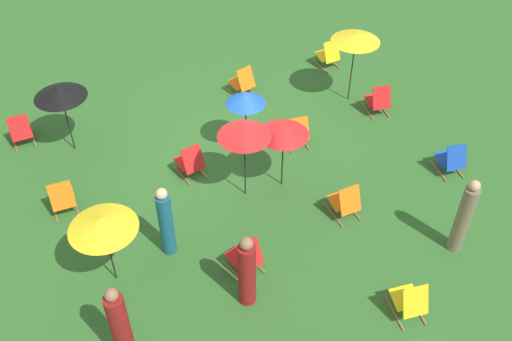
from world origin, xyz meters
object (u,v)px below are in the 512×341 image
object	(u,v)px
deckchair_11	(190,162)
deckchair_5	(410,301)
umbrella_2	(284,129)
deckchair_9	(451,159)
person_3	(247,272)
umbrella_0	(244,131)
umbrella_1	(246,98)
deckchair_1	(345,202)
deckchair_3	(62,198)
deckchair_6	(378,100)
deckchair_10	(21,130)
person_1	(464,218)
umbrella_4	(356,38)
person_0	(166,222)
person_2	(121,327)
deckchair_0	(328,55)
deckchair_4	(243,82)
deckchair_2	(297,132)
umbrella_3	(102,224)
deckchair_7	(246,257)
umbrella_5	(59,91)

from	to	relation	value
deckchair_11	deckchair_5	bearing A→B (deg)	103.38
umbrella_2	deckchair_9	bearing A→B (deg)	161.11
deckchair_9	person_3	bearing A→B (deg)	22.45
umbrella_0	umbrella_1	world-z (taller)	umbrella_0
deckchair_1	deckchair_3	world-z (taller)	same
deckchair_6	deckchair_10	distance (m)	8.93
deckchair_5	person_1	xyz separation A→B (m)	(-1.80, -0.89, 0.50)
umbrella_4	deckchair_6	bearing A→B (deg)	113.87
umbrella_1	person_0	xyz separation A→B (m)	(2.70, 2.24, -0.69)
deckchair_6	person_2	size ratio (longest dim) A/B	0.45
person_1	person_2	xyz separation A→B (m)	(6.63, -0.41, 0.01)
deckchair_0	deckchair_4	xyz separation A→B (m)	(2.81, 0.25, 0.00)
deckchair_10	deckchair_11	size ratio (longest dim) A/B	1.00
deckchair_2	umbrella_1	distance (m)	1.67
deckchair_1	deckchair_10	world-z (taller)	same
deckchair_9	deckchair_10	xyz separation A→B (m)	(8.74, -5.26, 0.00)
deckchair_9	umbrella_4	distance (m)	3.82
deckchair_5	umbrella_3	size ratio (longest dim) A/B	0.51
deckchair_3	deckchair_9	size ratio (longest dim) A/B	1.00
deckchair_4	person_0	size ratio (longest dim) A/B	0.51
deckchair_9	deckchair_3	bearing A→B (deg)	-6.85
deckchair_11	deckchair_0	bearing A→B (deg)	-162.25
deckchair_3	deckchair_6	xyz separation A→B (m)	(-8.08, -0.16, 0.00)
deckchair_7	umbrella_5	distance (m)	5.75
umbrella_0	deckchair_5	bearing A→B (deg)	108.54
umbrella_0	umbrella_5	world-z (taller)	umbrella_0
deckchair_5	person_3	distance (m)	2.95
deckchair_6	umbrella_5	bearing A→B (deg)	-3.19
person_0	person_2	bearing A→B (deg)	21.46
deckchair_5	umbrella_5	bearing A→B (deg)	-49.11
deckchair_5	deckchair_10	xyz separation A→B (m)	(5.56, -8.03, 0.00)
deckchair_4	deckchair_9	world-z (taller)	same
deckchair_4	umbrella_1	world-z (taller)	umbrella_1
deckchair_11	umbrella_1	xyz separation A→B (m)	(-1.52, -0.28, 1.13)
deckchair_9	person_1	bearing A→B (deg)	63.62
deckchair_1	person_3	distance (m)	3.01
umbrella_0	umbrella_4	distance (m)	4.54
deckchair_7	umbrella_1	size ratio (longest dim) A/B	0.52
umbrella_2	person_3	distance (m)	3.31
deckchair_3	person_2	bearing A→B (deg)	96.82
deckchair_9	person_2	distance (m)	8.16
deckchair_10	umbrella_0	world-z (taller)	umbrella_0
umbrella_1	person_0	size ratio (longest dim) A/B	0.98
deckchair_7	person_1	xyz separation A→B (m)	(-4.05, 1.25, 0.50)
umbrella_2	umbrella_4	distance (m)	3.85
umbrella_0	person_3	xyz separation A→B (m)	(1.12, 2.59, -0.96)
umbrella_0	person_1	xyz separation A→B (m)	(-3.18, 3.21, -0.89)
deckchair_6	umbrella_2	bearing A→B (deg)	32.47
deckchair_9	person_1	world-z (taller)	person_1
deckchair_9	umbrella_1	size ratio (longest dim) A/B	0.50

